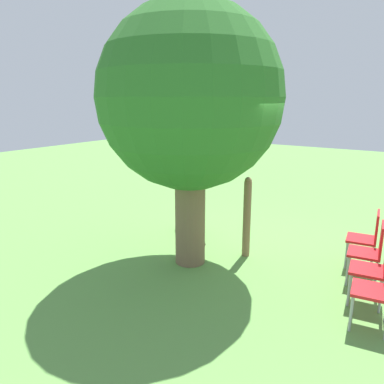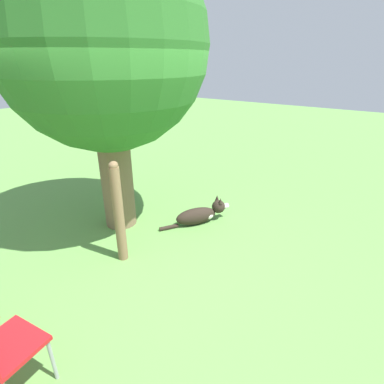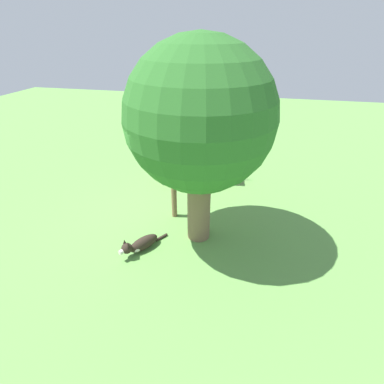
{
  "view_description": "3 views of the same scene",
  "coord_description": "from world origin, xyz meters",
  "views": [
    {
      "loc": [
        -2.89,
        5.46,
        2.56
      ],
      "look_at": [
        0.26,
        0.75,
        1.14
      ],
      "focal_mm": 35.0,
      "sensor_mm": 36.0,
      "label": 1
    },
    {
      "loc": [
        -2.55,
        -2.5,
        2.41
      ],
      "look_at": [
        0.99,
        -0.03,
        0.48
      ],
      "focal_mm": 28.0,
      "sensor_mm": 36.0,
      "label": 2
    },
    {
      "loc": [
        5.37,
        1.86,
        3.96
      ],
      "look_at": [
        0.35,
        0.71,
        1.12
      ],
      "focal_mm": 28.0,
      "sensor_mm": 36.0,
      "label": 3
    }
  ],
  "objects": [
    {
      "name": "ground_plane",
      "position": [
        0.0,
        0.0,
        0.0
      ],
      "size": [
        30.0,
        30.0,
        0.0
      ],
      "primitive_type": "plane",
      "color": "#609947"
    },
    {
      "name": "dog",
      "position": [
        0.98,
        -0.22,
        0.15
      ],
      "size": [
        1.03,
        0.71,
        0.4
      ],
      "rotation": [
        0.0,
        0.0,
        5.72
      ],
      "color": "#2D231C",
      "rests_on": "ground_plane"
    },
    {
      "name": "oak_tree",
      "position": [
        0.24,
        0.83,
        2.55
      ],
      "size": [
        2.72,
        2.72,
        3.94
      ],
      "color": "#7A6047",
      "rests_on": "ground_plane"
    },
    {
      "name": "fence_post",
      "position": [
        -0.4,
        0.11,
        0.68
      ],
      "size": [
        0.13,
        0.13,
        1.34
      ],
      "color": "#846647",
      "rests_on": "ground_plane"
    }
  ]
}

